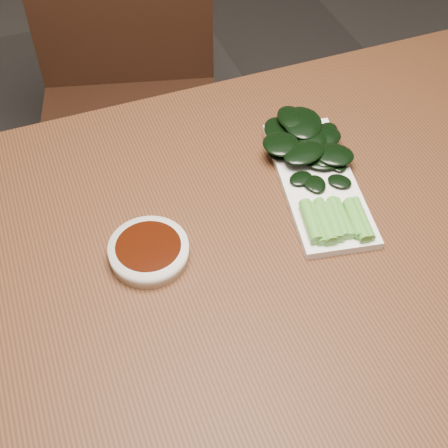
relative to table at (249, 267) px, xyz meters
The scene contains 6 objects.
ground 0.68m from the table, ahead, with size 6.00×6.00×0.00m, color #2F2C2C.
table is the anchor object (origin of this frame).
chair_far 0.78m from the table, 91.74° to the left, with size 0.57×0.57×0.89m.
sauce_bowl 0.18m from the table, behind, with size 0.12×0.12×0.03m.
serving_plate 0.18m from the table, 24.86° to the left, with size 0.17×0.32×0.01m.
gai_lan 0.21m from the table, 34.27° to the left, with size 0.17×0.32×0.03m.
Camera 1 is at (-0.26, -0.56, 1.50)m, focal length 50.00 mm.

